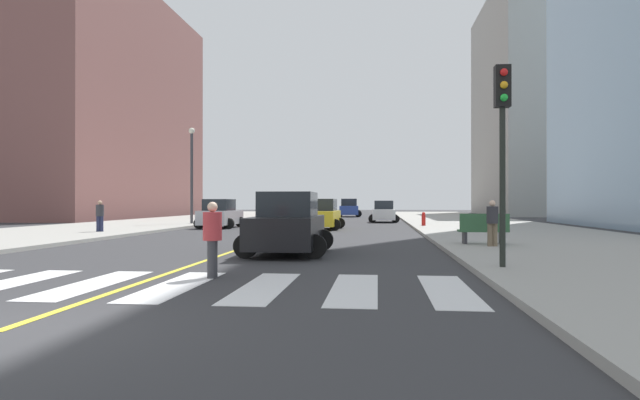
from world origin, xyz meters
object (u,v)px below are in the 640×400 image
object	(u,v)px
car_yellow_nearest	(322,215)
car_white_fifth	(384,212)
car_black_second	(287,225)
pedestrian_crossing	(212,236)
park_bench	(484,229)
fire_hydrant	(424,219)
street_lamp	(192,166)
car_blue_sixth	(349,208)
traffic_light_near_corner	(503,125)
pedestrian_waiting_east	(492,221)
car_red_third	(282,213)
pedestrian_walking_west	(100,214)
car_silver_fourth	(220,214)

from	to	relation	value
car_yellow_nearest	car_white_fifth	world-z (taller)	car_yellow_nearest
car_black_second	pedestrian_crossing	world-z (taller)	car_black_second
car_black_second	park_bench	distance (m)	7.47
fire_hydrant	street_lamp	xyz separation A→B (m)	(-16.38, 1.95, 3.69)
car_blue_sixth	street_lamp	world-z (taller)	street_lamp
traffic_light_near_corner	pedestrian_waiting_east	bearing A→B (deg)	-99.49
car_red_third	fire_hydrant	world-z (taller)	car_red_third
car_blue_sixth	traffic_light_near_corner	bearing A→B (deg)	94.68
pedestrian_waiting_east	pedestrian_crossing	bearing A→B (deg)	41.25
pedestrian_crossing	fire_hydrant	distance (m)	25.03
pedestrian_walking_west	car_blue_sixth	bearing A→B (deg)	-141.06
car_silver_fourth	traffic_light_near_corner	bearing A→B (deg)	-56.34
car_red_third	pedestrian_walking_west	xyz separation A→B (m)	(-7.58, -11.71, 0.14)
car_red_third	pedestrian_walking_west	size ratio (longest dim) A/B	2.70
car_yellow_nearest	car_silver_fourth	xyz separation A→B (m)	(-6.81, 1.09, -0.00)
traffic_light_near_corner	pedestrian_walking_west	xyz separation A→B (m)	(-17.45, 13.61, -2.49)
traffic_light_near_corner	pedestrian_walking_west	bearing A→B (deg)	-37.97
car_silver_fourth	car_white_fifth	size ratio (longest dim) A/B	1.05
car_blue_sixth	car_silver_fourth	bearing A→B (deg)	73.25
traffic_light_near_corner	pedestrian_waiting_east	distance (m)	6.73
car_red_third	park_bench	bearing A→B (deg)	-57.10
pedestrian_crossing	pedestrian_walking_west	bearing A→B (deg)	30.24
traffic_light_near_corner	pedestrian_walking_west	size ratio (longest dim) A/B	2.96
pedestrian_crossing	traffic_light_near_corner	bearing A→B (deg)	-82.41
pedestrian_waiting_east	car_black_second	bearing A→B (deg)	11.98
pedestrian_walking_west	pedestrian_waiting_east	bearing A→B (deg)	124.65
car_black_second	fire_hydrant	world-z (taller)	car_black_second
traffic_light_near_corner	car_silver_fourth	bearing A→B (deg)	-57.96
car_blue_sixth	pedestrian_waiting_east	world-z (taller)	car_blue_sixth
car_yellow_nearest	car_red_third	xyz separation A→B (m)	(-3.46, 5.30, 0.02)
car_yellow_nearest	pedestrian_walking_west	distance (m)	12.77
traffic_light_near_corner	car_blue_sixth	bearing A→B (deg)	-82.70
pedestrian_walking_west	street_lamp	world-z (taller)	street_lamp
car_black_second	street_lamp	distance (m)	23.11
car_red_third	fire_hydrant	distance (m)	10.27
car_silver_fourth	street_lamp	world-z (taller)	street_lamp
pedestrian_waiting_east	pedestrian_walking_west	bearing A→B (deg)	-25.75
traffic_light_near_corner	pedestrian_walking_west	distance (m)	22.27
car_blue_sixth	pedestrian_crossing	distance (m)	50.30
pedestrian_waiting_east	street_lamp	world-z (taller)	street_lamp
car_black_second	car_white_fifth	xyz separation A→B (m)	(3.45, 28.03, -0.10)
car_black_second	pedestrian_walking_west	size ratio (longest dim) A/B	2.81
car_white_fifth	street_lamp	bearing A→B (deg)	29.20
fire_hydrant	street_lamp	bearing A→B (deg)	173.23
fire_hydrant	car_red_third	bearing A→B (deg)	164.63
car_blue_sixth	car_black_second	bearing A→B (deg)	87.82
car_silver_fourth	traffic_light_near_corner	size ratio (longest dim) A/B	0.89
car_white_fifth	park_bench	size ratio (longest dim) A/B	2.22
pedestrian_crossing	street_lamp	bearing A→B (deg)	15.15
car_black_second	pedestrian_walking_west	distance (m)	14.89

